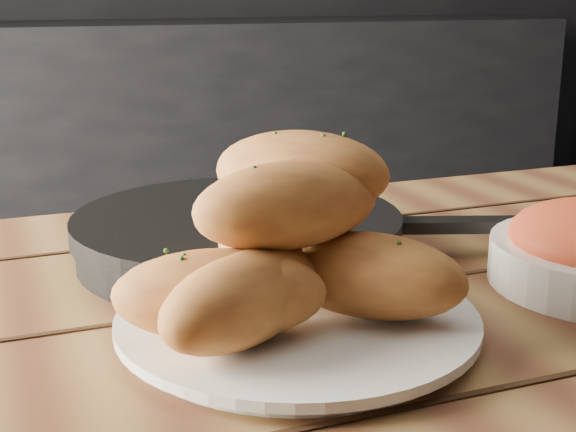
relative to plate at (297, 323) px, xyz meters
name	(u,v)px	position (x,y,z in m)	size (l,w,h in m)	color
counter	(189,148)	(0.49, 2.29, -0.31)	(2.80, 0.60, 0.90)	black
plate	(297,323)	(0.00, 0.00, 0.00)	(0.28, 0.28, 0.02)	white
bread_rolls	(282,250)	(-0.01, 0.00, 0.06)	(0.28, 0.23, 0.14)	#CB8138
skillet	(239,235)	(0.02, 0.19, 0.01)	(0.44, 0.32, 0.05)	black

